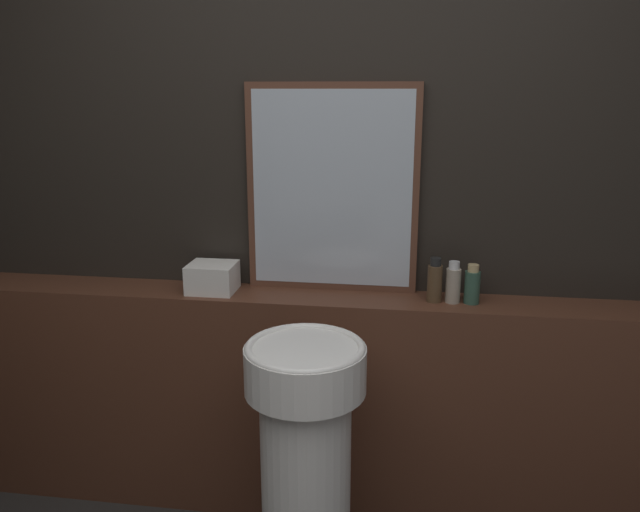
{
  "coord_description": "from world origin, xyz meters",
  "views": [
    {
      "loc": [
        0.3,
        -0.62,
        1.66
      ],
      "look_at": [
        -0.0,
        1.46,
        1.09
      ],
      "focal_mm": 35.0,
      "sensor_mm": 36.0,
      "label": 1
    }
  ],
  "objects": [
    {
      "name": "wall_back",
      "position": [
        0.0,
        1.72,
        1.25
      ],
      "size": [
        8.0,
        0.06,
        2.5
      ],
      "color": "black",
      "rests_on": "ground_plane"
    },
    {
      "name": "vanity_counter",
      "position": [
        0.0,
        1.57,
        0.45
      ],
      "size": [
        2.93,
        0.23,
        0.91
      ],
      "color": "#512D1E",
      "rests_on": "ground_plane"
    },
    {
      "name": "pedestal_sink",
      "position": [
        -0.0,
        1.12,
        0.5
      ],
      "size": [
        0.38,
        0.38,
        0.9
      ],
      "color": "white",
      "rests_on": "ground_plane"
    },
    {
      "name": "mirror",
      "position": [
        0.01,
        1.67,
        1.3
      ],
      "size": [
        0.64,
        0.03,
        0.78
      ],
      "color": "#563323",
      "rests_on": "vanity_counter"
    },
    {
      "name": "towel_stack",
      "position": [
        -0.43,
        1.57,
        0.96
      ],
      "size": [
        0.18,
        0.16,
        0.11
      ],
      "color": "silver",
      "rests_on": "vanity_counter"
    },
    {
      "name": "shampoo_bottle",
      "position": [
        0.4,
        1.57,
        0.98
      ],
      "size": [
        0.05,
        0.05,
        0.16
      ],
      "color": "#4C3823",
      "rests_on": "vanity_counter"
    },
    {
      "name": "conditioner_bottle",
      "position": [
        0.47,
        1.57,
        0.98
      ],
      "size": [
        0.05,
        0.05,
        0.15
      ],
      "color": "gray",
      "rests_on": "vanity_counter"
    },
    {
      "name": "lotion_bottle",
      "position": [
        0.54,
        1.57,
        0.97
      ],
      "size": [
        0.06,
        0.06,
        0.14
      ],
      "color": "#2D4C3D",
      "rests_on": "vanity_counter"
    }
  ]
}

